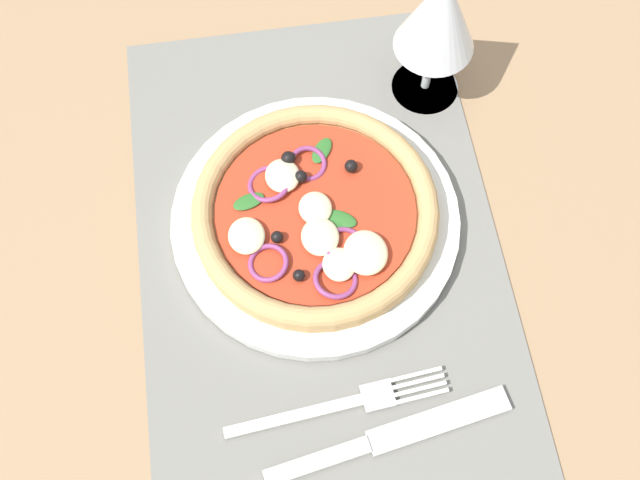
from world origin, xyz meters
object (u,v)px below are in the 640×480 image
(plate, at_px, (312,221))
(wine_glass, at_px, (439,17))
(knife, at_px, (391,437))
(fork, at_px, (349,403))
(pizza, at_px, (312,213))

(plate, relative_size, wine_glass, 1.68)
(knife, bearing_deg, wine_glass, 63.95)
(knife, relative_size, wine_glass, 1.34)
(knife, bearing_deg, plate, 90.35)
(fork, height_order, knife, knife)
(plate, distance_m, fork, 0.16)
(plate, height_order, pizza, pizza)
(fork, relative_size, knife, 0.90)
(knife, xyz_separation_m, wine_glass, (-0.32, 0.09, 0.09))
(wine_glass, bearing_deg, pizza, -44.49)
(pizza, height_order, fork, pizza)
(wine_glass, bearing_deg, knife, -16.40)
(pizza, relative_size, knife, 1.06)
(wine_glass, bearing_deg, plate, -44.73)
(plate, bearing_deg, wine_glass, 135.27)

